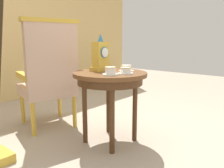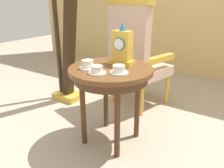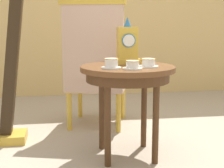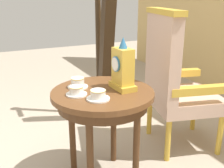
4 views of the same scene
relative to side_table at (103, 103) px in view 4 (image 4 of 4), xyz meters
name	(u,v)px [view 4 (image 4 of 4)]	position (x,y,z in m)	size (l,w,h in m)	color
side_table	(103,103)	(0.00, 0.00, 0.00)	(0.66, 0.66, 0.66)	brown
teacup_left	(78,83)	(-0.13, -0.12, 0.11)	(0.13, 0.13, 0.07)	white
teacup_right	(76,91)	(0.00, -0.17, 0.11)	(0.13, 0.13, 0.06)	white
teacup_center	(98,95)	(0.13, -0.09, 0.11)	(0.14, 0.14, 0.06)	white
mantel_clock	(123,69)	(0.02, 0.13, 0.22)	(0.19, 0.11, 0.34)	gold
armchair	(174,79)	(-0.15, 0.71, 0.02)	(0.66, 0.66, 1.14)	#CCA893
harp	(104,49)	(-0.88, 0.43, 0.16)	(0.40, 0.24, 1.81)	gold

